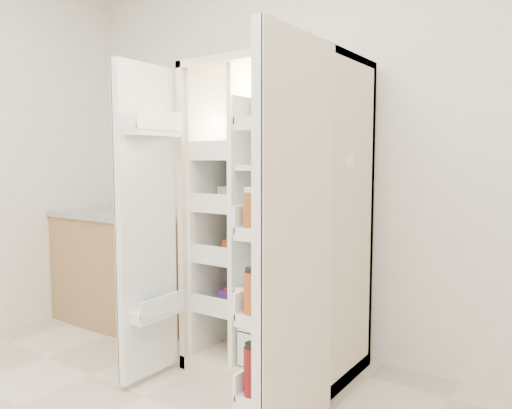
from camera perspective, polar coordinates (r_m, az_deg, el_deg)
The scene contains 5 objects.
wall_back at distance 3.14m, azimuth 7.50°, elevation 7.18°, with size 4.00×0.02×2.70m, color white.
refrigerator at distance 2.91m, azimuth 3.23°, elevation -4.62°, with size 0.92×0.70×1.80m.
freezer_door at distance 2.75m, azimuth -12.69°, elevation -2.20°, with size 0.15×0.40×1.72m.
fridge_door at distance 2.06m, azimuth 4.23°, elevation -4.99°, with size 0.17×0.58×1.72m.
kitchen_counter at distance 3.85m, azimuth -14.75°, elevation -7.16°, with size 1.17×0.62×0.85m.
Camera 1 is at (1.43, -0.79, 1.24)m, focal length 34.00 mm.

